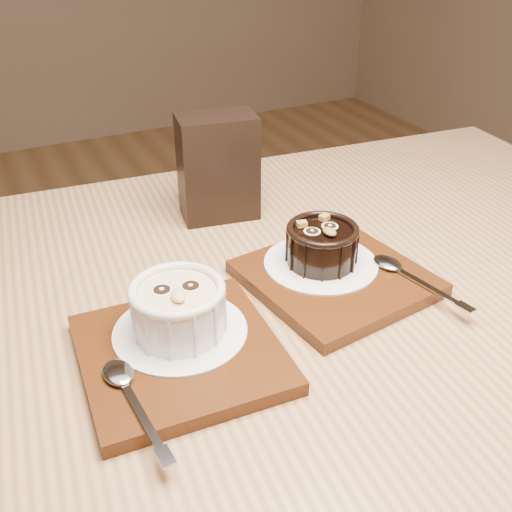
{
  "coord_description": "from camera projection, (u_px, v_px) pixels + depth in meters",
  "views": [
    {
      "loc": [
        -0.25,
        -0.62,
        1.13
      ],
      "look_at": [
        -0.02,
        -0.16,
        0.81
      ],
      "focal_mm": 42.0,
      "sensor_mm": 36.0,
      "label": 1
    }
  ],
  "objects": [
    {
      "name": "ramekin_dark",
      "position": [
        322.0,
        243.0,
        0.67
      ],
      "size": [
        0.08,
        0.08,
        0.05
      ],
      "rotation": [
        0.0,
        0.0,
        0.07
      ],
      "color": "black",
      "rests_on": "doily_right"
    },
    {
      "name": "table",
      "position": [
        254.0,
        382.0,
        0.67
      ],
      "size": [
        1.27,
        0.9,
        0.75
      ],
      "rotation": [
        0.0,
        0.0,
        -0.09
      ],
      "color": "#91643F",
      "rests_on": "ground"
    },
    {
      "name": "tray_left",
      "position": [
        180.0,
        354.0,
        0.56
      ],
      "size": [
        0.19,
        0.19,
        0.01
      ],
      "primitive_type": "cube",
      "rotation": [
        0.0,
        0.0,
        -0.06
      ],
      "color": "#4A230C",
      "rests_on": "table"
    },
    {
      "name": "spoon_right",
      "position": [
        412.0,
        276.0,
        0.66
      ],
      "size": [
        0.05,
        0.14,
        0.01
      ],
      "primitive_type": null,
      "rotation": [
        0.0,
        0.0,
        0.19
      ],
      "color": "#B8B9C1",
      "rests_on": "tray_right"
    },
    {
      "name": "tray_right",
      "position": [
        335.0,
        278.0,
        0.67
      ],
      "size": [
        0.2,
        0.2,
        0.01
      ],
      "primitive_type": "cube",
      "rotation": [
        0.0,
        0.0,
        0.13
      ],
      "color": "#4A230C",
      "rests_on": "table"
    },
    {
      "name": "spoon_left",
      "position": [
        132.0,
        397.0,
        0.5
      ],
      "size": [
        0.04,
        0.14,
        0.01
      ],
      "primitive_type": null,
      "rotation": [
        0.0,
        0.0,
        0.07
      ],
      "color": "#B8B9C1",
      "rests_on": "tray_left"
    },
    {
      "name": "doily_right",
      "position": [
        321.0,
        263.0,
        0.68
      ],
      "size": [
        0.13,
        0.13,
        0.0
      ],
      "primitive_type": "cylinder",
      "color": "white",
      "rests_on": "tray_right"
    },
    {
      "name": "condiment_stand",
      "position": [
        218.0,
        167.0,
        0.78
      ],
      "size": [
        0.11,
        0.08,
        0.14
      ],
      "primitive_type": "cube",
      "rotation": [
        0.0,
        0.0,
        -0.17
      ],
      "color": "black",
      "rests_on": "table"
    },
    {
      "name": "doily_left",
      "position": [
        180.0,
        331.0,
        0.58
      ],
      "size": [
        0.13,
        0.13,
        0.0
      ],
      "primitive_type": "cylinder",
      "color": "white",
      "rests_on": "tray_left"
    },
    {
      "name": "ramekin_white",
      "position": [
        178.0,
        307.0,
        0.56
      ],
      "size": [
        0.09,
        0.09,
        0.05
      ],
      "rotation": [
        0.0,
        0.0,
        -0.22
      ],
      "color": "white",
      "rests_on": "doily_left"
    }
  ]
}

